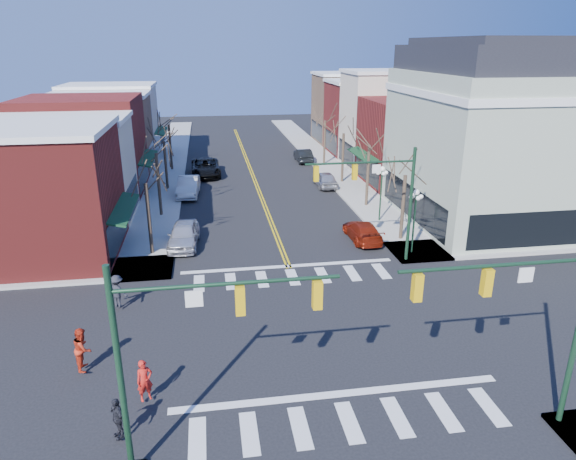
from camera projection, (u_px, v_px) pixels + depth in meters
name	position (u px, v px, depth m)	size (l,w,h in m)	color
ground	(314.00, 332.00, 24.20)	(160.00, 160.00, 0.00)	black
sidewalk_left	(158.00, 212.00, 41.46)	(3.50, 70.00, 0.15)	#9E9B93
sidewalk_right	(367.00, 202.00, 44.04)	(3.50, 70.00, 0.15)	#9E9B93
bldg_left_brick_a	(29.00, 197.00, 31.47)	(10.00, 8.50, 8.00)	maroon
bldg_left_stucco_a	(62.00, 172.00, 38.76)	(10.00, 7.00, 7.50)	beige
bldg_left_brick_b	(84.00, 146.00, 46.02)	(10.00, 9.00, 8.50)	maroon
bldg_left_tan	(101.00, 135.00, 53.80)	(10.00, 7.50, 7.80)	#856349
bldg_left_stucco_b	(113.00, 122.00, 60.93)	(10.00, 8.00, 8.20)	beige
bldg_right_brick_a	(419.00, 142.00, 49.04)	(10.00, 8.50, 8.00)	maroon
bldg_right_stucco	(392.00, 121.00, 55.90)	(10.00, 7.00, 10.00)	beige
bldg_right_brick_b	(370.00, 118.00, 63.12)	(10.00, 8.00, 8.50)	maroon
bldg_right_tan	(353.00, 109.00, 70.46)	(10.00, 8.00, 9.00)	#856349
victorian_corner	(495.00, 133.00, 37.83)	(12.25, 14.25, 13.30)	#A2AE96
traffic_mast_near_left	(182.00, 340.00, 14.91)	(6.60, 0.28, 7.20)	#14331E
traffic_mast_near_right	(532.00, 311.00, 16.54)	(6.60, 0.28, 7.20)	#14331E
traffic_mast_far_right	(382.00, 190.00, 30.29)	(6.60, 0.28, 7.20)	#14331E
lamppost_corner	(415.00, 210.00, 32.29)	(0.36, 0.36, 4.33)	#14331E
lamppost_midblock	(381.00, 184.00, 38.33)	(0.36, 0.36, 4.33)	#14331E
tree_left_a	(149.00, 220.00, 32.37)	(0.24, 0.24, 4.76)	#382B21
tree_left_b	(159.00, 185.00, 39.76)	(0.24, 0.24, 5.04)	#382B21
tree_left_c	(166.00, 166.00, 47.27)	(0.24, 0.24, 4.55)	#382B21
tree_left_d	(171.00, 148.00, 54.64)	(0.24, 0.24, 4.90)	#382B21
tree_right_a	(403.00, 208.00, 34.87)	(0.24, 0.24, 4.62)	#382B21
tree_right_b	(368.00, 176.00, 42.20)	(0.24, 0.24, 5.18)	#382B21
tree_right_c	(343.00, 158.00, 49.69)	(0.24, 0.24, 4.83)	#382B21
tree_right_d	(324.00, 143.00, 57.10)	(0.24, 0.24, 4.97)	#382B21
car_left_near	(184.00, 235.00, 34.33)	(1.91, 4.75, 1.62)	silver
car_left_mid	(188.00, 187.00, 45.89)	(1.78, 5.10, 1.68)	silver
car_left_far	(206.00, 167.00, 52.96)	(2.86, 6.19, 1.72)	black
car_right_near	(362.00, 231.00, 35.45)	(1.85, 4.55, 1.32)	maroon
car_right_mid	(325.00, 179.00, 48.79)	(1.75, 4.34, 1.48)	#AEADB2
car_right_far	(303.00, 155.00, 59.28)	(1.59, 4.55, 1.50)	black
pedestrian_red_a	(145.00, 380.00, 19.13)	(0.61, 0.40, 1.68)	red
pedestrian_red_b	(83.00, 349.00, 20.97)	(0.91, 0.71, 1.86)	red
pedestrian_dark_a	(117.00, 418.00, 17.30)	(0.91, 0.38, 1.55)	black
pedestrian_dark_b	(117.00, 291.00, 25.98)	(1.13, 0.65, 1.74)	black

